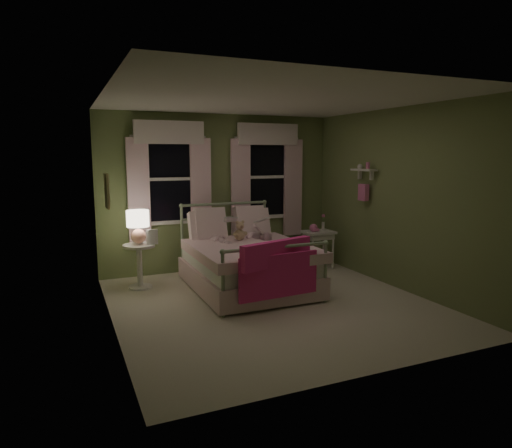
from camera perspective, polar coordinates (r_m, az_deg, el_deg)
name	(u,v)px	position (r m, az deg, el deg)	size (l,w,h in m)	color
room_shell	(273,205)	(5.78, 2.16, 2.35)	(4.20, 4.20, 4.20)	white
bed	(247,263)	(6.64, -1.19, -4.84)	(1.58, 2.04, 1.18)	white
pink_throw	(278,263)	(5.68, 2.72, -4.84)	(1.10, 0.42, 0.71)	#F5308B
child_left	(218,221)	(6.83, -4.72, 0.33)	(0.28, 0.18, 0.76)	#F7D1DD
child_right	(253,219)	(7.02, -0.39, 0.65)	(0.38, 0.29, 0.77)	#F7D1DD
book_left	(224,223)	(6.59, -4.03, 0.16)	(0.20, 0.27, 0.03)	beige
book_right	(259,223)	(6.80, 0.43, 0.08)	(0.20, 0.27, 0.02)	beige
teddy_bear	(240,232)	(6.80, -2.04, -1.02)	(0.22, 0.18, 0.30)	tan
nightstand_left	(139,260)	(6.86, -14.38, -4.39)	(0.46, 0.46, 0.65)	white
table_lamp	(138,224)	(6.76, -14.55, 0.04)	(0.32, 0.32, 0.48)	#FEAF96
book_nightstand	(147,244)	(6.75, -13.51, -2.49)	(0.16, 0.22, 0.02)	beige
nightstand_right	(318,237)	(7.84, 7.81, -1.59)	(0.50, 0.40, 0.64)	white
pink_toy	(314,228)	(7.76, 7.22, -0.50)	(0.14, 0.20, 0.14)	pink
bud_vase	(323,222)	(7.90, 8.41, 0.24)	(0.06, 0.06, 0.28)	white
window_left	(170,175)	(7.40, -10.70, 6.09)	(1.34, 0.13, 1.96)	black
window_right	(267,173)	(7.95, 1.41, 6.40)	(1.34, 0.13, 1.96)	black
wall_shelf	(364,181)	(7.34, 13.31, 5.22)	(0.15, 0.50, 0.60)	white
framed_picture	(107,191)	(5.82, -18.14, 3.95)	(0.03, 0.32, 0.42)	beige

